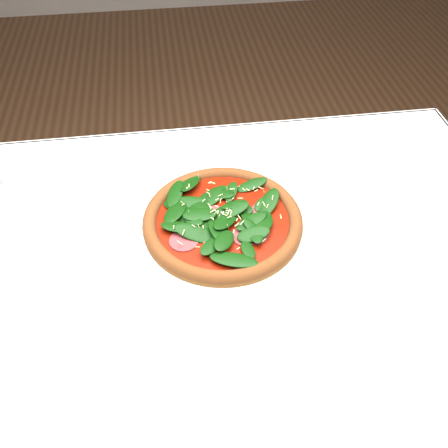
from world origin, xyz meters
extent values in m
plane|color=brown|center=(0.00, 0.00, 0.00)|extent=(6.00, 6.00, 0.00)
cube|color=silver|center=(0.00, 0.00, 0.73)|extent=(1.20, 0.80, 0.04)
cylinder|color=#4B2E1E|center=(-0.54, 0.34, 0.35)|extent=(0.06, 0.06, 0.71)
cylinder|color=#4B2E1E|center=(0.54, 0.34, 0.35)|extent=(0.06, 0.06, 0.71)
cube|color=silver|center=(0.00, 0.40, 0.64)|extent=(1.20, 0.01, 0.22)
cylinder|color=white|center=(0.02, 0.06, 0.76)|extent=(0.35, 0.35, 0.01)
torus|color=white|center=(0.02, 0.06, 0.76)|extent=(0.35, 0.35, 0.01)
cylinder|color=#A06826|center=(0.02, 0.06, 0.77)|extent=(0.37, 0.37, 0.01)
torus|color=#AE5B28|center=(0.02, 0.06, 0.77)|extent=(0.38, 0.38, 0.03)
cylinder|color=#962105|center=(0.02, 0.06, 0.77)|extent=(0.31, 0.31, 0.00)
cylinder|color=brown|center=(0.02, 0.06, 0.78)|extent=(0.27, 0.27, 0.00)
ellipsoid|color=#0B3A0A|center=(0.02, 0.06, 0.79)|extent=(0.30, 0.30, 0.02)
cylinder|color=#F0EA9D|center=(0.02, 0.06, 0.79)|extent=(0.27, 0.27, 0.00)
cylinder|color=white|center=(-0.33, 0.10, 0.75)|extent=(0.07, 0.07, 0.00)
cylinder|color=white|center=(-0.33, 0.10, 0.80)|extent=(0.01, 0.01, 0.09)
ellipsoid|color=white|center=(-0.33, 0.10, 0.89)|extent=(0.08, 0.08, 0.10)
cylinder|color=white|center=(0.30, 0.16, 0.75)|extent=(0.12, 0.12, 0.01)
torus|color=white|center=(0.30, 0.16, 0.76)|extent=(0.12, 0.12, 0.01)
camera|label=1|loc=(-0.07, -0.60, 1.43)|focal=40.00mm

